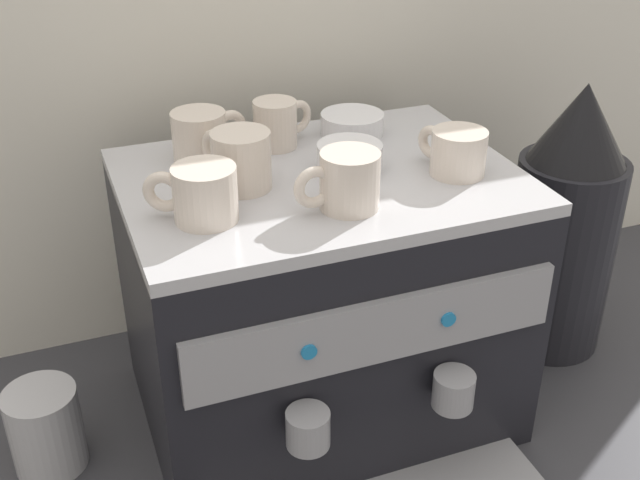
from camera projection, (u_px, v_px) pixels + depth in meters
name	position (u px, v px, depth m)	size (l,w,h in m)	color
ground_plane	(320.00, 403.00, 1.29)	(4.00, 4.00, 0.00)	#38383D
tiled_backsplash_wall	(250.00, 41.00, 1.30)	(2.80, 0.03, 1.02)	silver
espresso_machine	(321.00, 301.00, 1.18)	(0.54, 0.50, 0.41)	black
ceramic_cup_0	(240.00, 160.00, 1.03)	(0.08, 0.12, 0.08)	beige
ceramic_cup_1	(202.00, 194.00, 0.96)	(0.11, 0.08, 0.07)	beige
ceramic_cup_2	(277.00, 123.00, 1.16)	(0.10, 0.06, 0.07)	beige
ceramic_cup_3	(202.00, 136.00, 1.12)	(0.11, 0.08, 0.07)	beige
ceramic_cup_4	(456.00, 152.00, 1.08)	(0.08, 0.11, 0.06)	beige
ceramic_cup_5	(348.00, 181.00, 0.98)	(0.12, 0.08, 0.07)	beige
ceramic_bowl_0	(352.00, 125.00, 1.21)	(0.10, 0.10, 0.03)	white
ceramic_bowl_1	(349.00, 157.00, 1.09)	(0.09, 0.09, 0.04)	white
coffee_grinder	(564.00, 227.00, 1.33)	(0.18, 0.18, 0.48)	black
milk_pitcher	(46.00, 429.00, 1.14)	(0.10, 0.10, 0.13)	#B7B7BC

